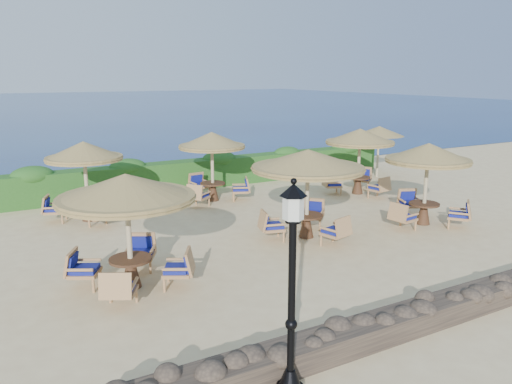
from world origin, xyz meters
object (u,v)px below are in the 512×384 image
at_px(cafe_set_3, 85,167).
at_px(cafe_set_2, 427,167).
at_px(extra_parasol, 379,131).
at_px(cafe_set_5, 360,147).
at_px(lamp_post, 292,302).
at_px(cafe_set_0, 127,208).
at_px(cafe_set_4, 212,153).
at_px(cafe_set_1, 308,171).

bearing_deg(cafe_set_3, cafe_set_2, -31.08).
bearing_deg(extra_parasol, cafe_set_3, -176.25).
relative_size(cafe_set_2, cafe_set_5, 0.99).
height_order(lamp_post, cafe_set_0, lamp_post).
bearing_deg(cafe_set_4, cafe_set_2, -52.45).
bearing_deg(cafe_set_2, cafe_set_4, 127.55).
height_order(lamp_post, cafe_set_5, lamp_post).
height_order(extra_parasol, cafe_set_0, cafe_set_0).
bearing_deg(cafe_set_1, cafe_set_4, 96.55).
bearing_deg(cafe_set_0, cafe_set_4, 52.69).
xyz_separation_m(lamp_post, cafe_set_0, (-1.02, 5.11, 0.34)).
height_order(cafe_set_0, cafe_set_4, same).
distance_m(lamp_post, cafe_set_0, 5.22).
height_order(lamp_post, extra_parasol, lamp_post).
distance_m(cafe_set_0, cafe_set_5, 11.55).
height_order(lamp_post, cafe_set_1, lamp_post).
height_order(cafe_set_0, cafe_set_3, same).
bearing_deg(cafe_set_0, cafe_set_1, 10.59).
bearing_deg(cafe_set_4, cafe_set_5, -17.62).
distance_m(lamp_post, cafe_set_4, 12.21).
bearing_deg(lamp_post, cafe_set_3, 94.21).
xyz_separation_m(cafe_set_2, cafe_set_4, (-4.72, 6.14, -0.04)).
bearing_deg(cafe_set_1, cafe_set_3, 137.07).
relative_size(cafe_set_2, cafe_set_3, 1.01).
relative_size(cafe_set_1, cafe_set_3, 1.22).
bearing_deg(cafe_set_0, extra_parasol, 26.83).
relative_size(cafe_set_1, cafe_set_2, 1.20).
xyz_separation_m(cafe_set_1, cafe_set_4, (-0.62, 5.42, -0.17)).
distance_m(cafe_set_2, cafe_set_3, 11.02).
distance_m(cafe_set_0, cafe_set_1, 5.64).
bearing_deg(cafe_set_2, cafe_set_5, 77.97).
distance_m(extra_parasol, cafe_set_5, 3.79).
relative_size(cafe_set_0, cafe_set_3, 1.12).
distance_m(cafe_set_3, cafe_set_5, 10.45).
bearing_deg(cafe_set_2, cafe_set_1, 170.05).
relative_size(cafe_set_4, cafe_set_5, 0.98).
height_order(cafe_set_1, cafe_set_2, same).
xyz_separation_m(lamp_post, cafe_set_5, (9.55, 9.78, 0.35)).
bearing_deg(cafe_set_4, cafe_set_3, -174.57).
xyz_separation_m(extra_parasol, cafe_set_3, (-13.42, -0.88, -0.34)).
bearing_deg(lamp_post, cafe_set_5, 45.68).
distance_m(cafe_set_1, cafe_set_3, 7.30).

